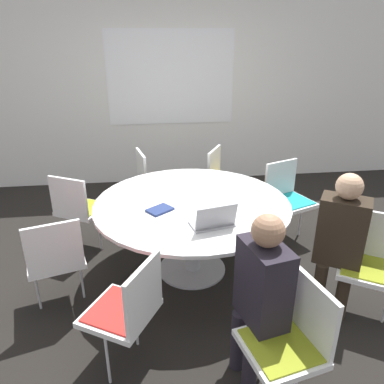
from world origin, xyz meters
The scene contains 16 objects.
ground_plane centered at (0.00, 0.00, 0.00)m, with size 16.00×16.00×0.00m, color black.
wall_back centered at (0.00, 2.48, 1.35)m, with size 8.00×0.07×2.70m.
conference_table centered at (0.00, 0.00, 0.62)m, with size 1.79×1.79×0.74m.
chair_0 centered at (0.40, -1.47, 0.52)m, with size 0.51×0.52×0.87m.
chair_1 centered at (1.33, -0.76, 0.52)m, with size 0.60×0.59×0.87m.
chair_2 centered at (1.11, 0.52, 0.52)m, with size 0.56×0.55×0.87m.
chair_3 centered at (0.53, 1.11, 0.52)m, with size 0.58×0.59×0.87m.
chair_4 centered at (-0.34, 1.18, 0.52)m, with size 0.51×0.52×0.87m.
chair_5 centered at (-1.12, 0.51, 0.52)m, with size 0.59×0.58×0.87m.
chair_6 centered at (-1.15, -0.42, 0.52)m, with size 0.54×0.53×0.87m.
chair_7 centered at (-0.56, -1.09, 0.52)m, with size 0.58×0.59×0.87m.
person_0 centered at (0.27, -1.26, 0.71)m, with size 0.31×0.40×1.22m.
person_1 centered at (1.08, -0.70, 0.71)m, with size 0.42×0.38×1.22m.
laptop centered at (0.11, -0.49, 0.79)m, with size 0.38×0.29×0.21m.
spiral_notebook centered at (-0.30, -0.14, 0.75)m, with size 0.26×0.25×0.02m.
handbag centered at (0.33, 1.41, 0.14)m, with size 0.36×0.16×0.28m.
Camera 1 is at (-0.38, -3.07, 2.18)m, focal length 35.00 mm.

